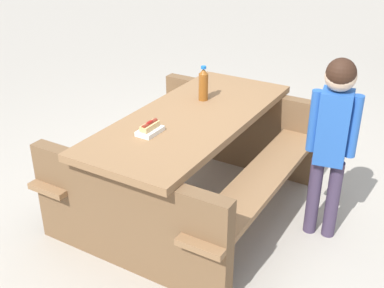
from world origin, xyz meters
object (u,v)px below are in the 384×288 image
at_px(soda_bottle, 203,84).
at_px(picnic_table, 192,154).
at_px(hotdog_tray, 150,129).
at_px(child_in_coat, 333,128).

bearing_deg(soda_bottle, picnic_table, 12.24).
distance_m(picnic_table, hotdog_tray, 0.52).
bearing_deg(soda_bottle, hotdog_tray, -2.64).
height_order(soda_bottle, child_in_coat, child_in_coat).
height_order(picnic_table, hotdog_tray, hotdog_tray).
height_order(soda_bottle, hotdog_tray, soda_bottle).
xyz_separation_m(picnic_table, child_in_coat, (-0.13, 0.94, 0.36)).
relative_size(soda_bottle, child_in_coat, 0.21).
relative_size(picnic_table, child_in_coat, 1.47).
relative_size(hotdog_tray, child_in_coat, 0.15).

